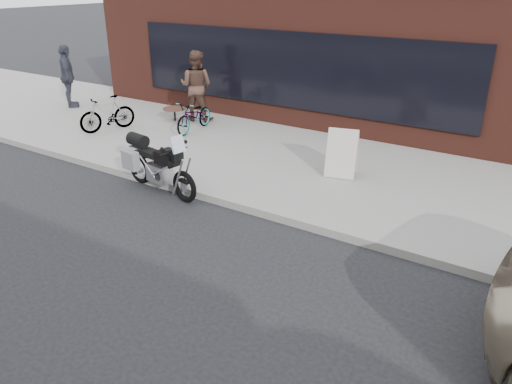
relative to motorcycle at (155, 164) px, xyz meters
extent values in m
plane|color=black|center=(2.14, -3.90, -0.56)|extent=(120.00, 120.00, 0.00)
cube|color=gray|center=(2.14, 3.10, -0.49)|extent=(44.00, 6.00, 0.15)
cube|color=#54241B|center=(0.14, 10.10, 1.69)|extent=(14.00, 10.00, 4.50)
cube|color=black|center=(0.14, 5.07, 1.14)|extent=(10.00, 0.08, 2.00)
torus|color=black|center=(-0.57, 0.11, -0.25)|extent=(0.65, 0.20, 0.64)
torus|color=black|center=(0.84, -0.11, -0.25)|extent=(0.65, 0.20, 0.64)
cube|color=#B7B7BC|center=(0.09, 0.01, -0.16)|extent=(0.56, 0.36, 0.36)
cube|color=black|center=(0.37, -0.04, 0.22)|extent=(0.52, 0.37, 0.25)
cube|color=black|center=(-0.10, 0.04, 0.20)|extent=(0.56, 0.34, 0.11)
cube|color=black|center=(-0.43, 0.09, 0.12)|extent=(0.31, 0.25, 0.13)
cube|color=black|center=(0.66, -0.08, 0.34)|extent=(0.20, 0.25, 0.21)
cube|color=silver|center=(0.72, -0.09, 0.58)|extent=(0.18, 0.30, 0.32)
cylinder|color=black|center=(0.59, -0.07, 0.41)|extent=(0.13, 0.66, 0.03)
cube|color=#B7B7BC|center=(-0.54, 0.11, 0.25)|extent=(0.31, 0.32, 0.03)
cube|color=slate|center=(-0.54, -0.14, 0.03)|extent=(0.42, 0.23, 0.38)
cylinder|color=black|center=(-0.54, 0.11, 0.39)|extent=(0.49, 0.33, 0.27)
cylinder|color=#B7B7BC|center=(-0.26, 0.22, -0.23)|extent=(0.53, 0.16, 0.18)
imported|color=gray|center=(-1.73, 3.32, 0.00)|extent=(0.71, 1.62, 0.82)
imported|color=gray|center=(-3.71, 2.07, 0.05)|extent=(0.92, 1.60, 0.93)
cube|color=beige|center=(2.95, 2.39, 0.09)|extent=(0.68, 0.45, 1.00)
cube|color=beige|center=(2.89, 2.64, 0.09)|extent=(0.68, 0.45, 1.00)
cylinder|color=black|center=(-2.86, 3.80, -0.25)|extent=(0.06, 0.06, 0.33)
cylinder|color=#4C2C23|center=(-2.86, 3.80, -0.06)|extent=(0.65, 0.65, 0.04)
imported|color=#4A3127|center=(-2.36, 4.22, 0.58)|extent=(1.13, 0.98, 1.98)
imported|color=#333542|center=(-6.73, 3.23, 0.55)|extent=(1.19, 1.06, 1.93)
camera|label=1|loc=(6.79, -6.73, 3.49)|focal=35.00mm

